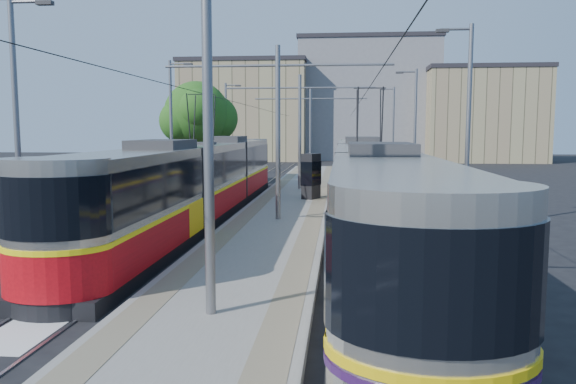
# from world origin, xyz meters

# --- Properties ---
(ground) EXTENTS (160.00, 160.00, 0.00)m
(ground) POSITION_xyz_m (0.00, 0.00, 0.00)
(ground) COLOR black
(ground) RESTS_ON ground
(platform) EXTENTS (4.00, 50.00, 0.30)m
(platform) POSITION_xyz_m (0.00, 17.00, 0.15)
(platform) COLOR gray
(platform) RESTS_ON ground
(tactile_strip_left) EXTENTS (0.70, 50.00, 0.01)m
(tactile_strip_left) POSITION_xyz_m (-1.45, 17.00, 0.30)
(tactile_strip_left) COLOR gray
(tactile_strip_left) RESTS_ON platform
(tactile_strip_right) EXTENTS (0.70, 50.00, 0.01)m
(tactile_strip_right) POSITION_xyz_m (1.45, 17.00, 0.30)
(tactile_strip_right) COLOR gray
(tactile_strip_right) RESTS_ON platform
(rails) EXTENTS (8.71, 70.00, 0.03)m
(rails) POSITION_xyz_m (0.00, 17.00, 0.02)
(rails) COLOR gray
(rails) RESTS_ON ground
(track_arrow) EXTENTS (1.20, 5.00, 0.01)m
(track_arrow) POSITION_xyz_m (-3.60, -3.00, 0.01)
(track_arrow) COLOR silver
(track_arrow) RESTS_ON ground
(tram_left) EXTENTS (2.43, 27.88, 5.50)m
(tram_left) POSITION_xyz_m (-3.60, 9.82, 1.71)
(tram_left) COLOR black
(tram_left) RESTS_ON ground
(tram_right) EXTENTS (2.43, 32.17, 5.50)m
(tram_right) POSITION_xyz_m (3.60, 6.83, 1.86)
(tram_right) COLOR black
(tram_right) RESTS_ON ground
(catenary) EXTENTS (9.20, 70.00, 7.00)m
(catenary) POSITION_xyz_m (0.00, 14.15, 4.52)
(catenary) COLOR slate
(catenary) RESTS_ON platform
(street_lamps) EXTENTS (15.18, 38.22, 8.00)m
(street_lamps) POSITION_xyz_m (-0.00, 21.00, 4.18)
(street_lamps) COLOR slate
(street_lamps) RESTS_ON ground
(shelter) EXTENTS (1.06, 1.26, 2.40)m
(shelter) POSITION_xyz_m (0.98, 14.97, 1.56)
(shelter) COLOR black
(shelter) RESTS_ON platform
(tree) EXTENTS (5.05, 4.67, 7.33)m
(tree) POSITION_xyz_m (-7.27, 24.46, 4.96)
(tree) COLOR #382314
(tree) RESTS_ON ground
(building_left) EXTENTS (16.32, 12.24, 12.88)m
(building_left) POSITION_xyz_m (-10.00, 60.00, 6.45)
(building_left) COLOR tan
(building_left) RESTS_ON ground
(building_centre) EXTENTS (18.36, 14.28, 15.94)m
(building_centre) POSITION_xyz_m (6.00, 64.00, 7.98)
(building_centre) COLOR gray
(building_centre) RESTS_ON ground
(building_right) EXTENTS (14.28, 10.20, 11.63)m
(building_right) POSITION_xyz_m (20.00, 58.00, 5.83)
(building_right) COLOR tan
(building_right) RESTS_ON ground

